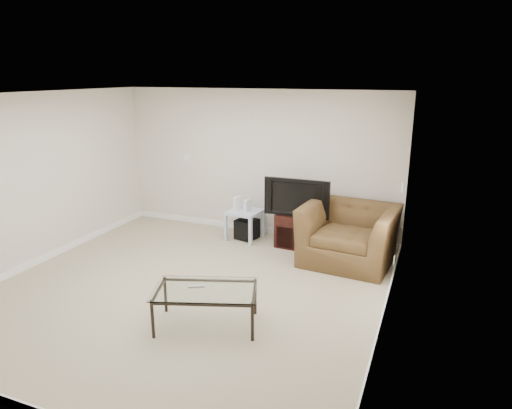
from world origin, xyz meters
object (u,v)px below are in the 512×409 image
at_px(recliner, 349,225).
at_px(subwoofer, 247,229).
at_px(coffee_table, 206,307).
at_px(television, 298,196).
at_px(side_table, 245,225).
at_px(tv_stand, 298,230).

bearing_deg(recliner, subwoofer, 173.98).
relative_size(recliner, coffee_table, 1.17).
relative_size(television, coffee_table, 0.86).
bearing_deg(side_table, subwoofer, 28.36).
distance_m(tv_stand, television, 0.58).
relative_size(side_table, recliner, 0.39).
distance_m(tv_stand, coffee_table, 2.75).
bearing_deg(tv_stand, coffee_table, -91.65).
relative_size(television, recliner, 0.73).
bearing_deg(television, subwoofer, 176.41).
height_order(television, side_table, television).
relative_size(tv_stand, subwoofer, 2.02).
height_order(subwoofer, coffee_table, coffee_table).
bearing_deg(side_table, recliner, -10.40).
xyz_separation_m(subwoofer, coffee_table, (0.68, -2.76, 0.04)).
height_order(side_table, coffee_table, side_table).
distance_m(subwoofer, coffee_table, 2.84).
bearing_deg(tv_stand, subwoofer, -177.77).
distance_m(tv_stand, subwoofer, 0.92).
height_order(tv_stand, subwoofer, tv_stand).
bearing_deg(coffee_table, side_table, 104.52).
bearing_deg(subwoofer, tv_stand, -1.13).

